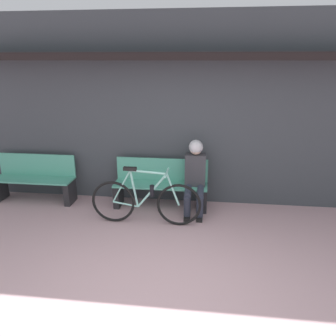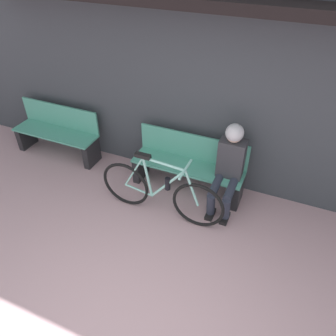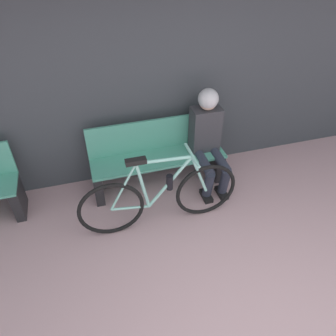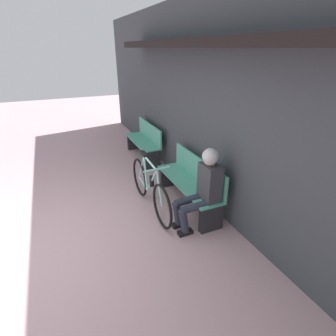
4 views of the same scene
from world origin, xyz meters
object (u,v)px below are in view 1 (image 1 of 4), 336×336
Objects in this scene: park_bench_near at (161,185)px; person_seated at (195,172)px; park_bench_far at (35,180)px; bicycle at (146,201)px.

person_seated is at bearing -11.08° from park_bench_near.
person_seated reaches higher than park_bench_far.
park_bench_near is 0.68m from bicycle.
park_bench_far is (-2.88, 0.11, -0.31)m from person_seated.
bicycle is (-0.14, -0.66, -0.01)m from park_bench_near.
bicycle is at bearing -102.25° from park_bench_near.
park_bench_far is at bearing 177.77° from person_seated.
person_seated is (0.59, -0.11, 0.30)m from park_bench_near.
park_bench_near is 1.31× the size of person_seated.
person_seated is at bearing -2.23° from park_bench_far.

